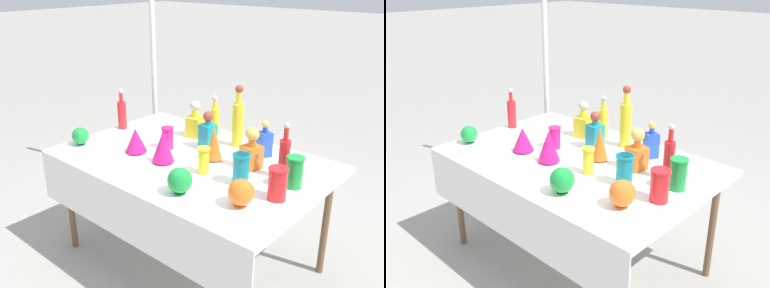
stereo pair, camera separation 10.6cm
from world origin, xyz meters
The scene contains 25 objects.
ground_plane centered at (0.00, 0.00, 0.00)m, with size 40.00×40.00×0.00m, color gray.
display_table centered at (0.00, -0.04, 0.70)m, with size 1.67×1.11×0.76m.
tall_bottle_0 centered at (0.56, 0.15, 0.89)m, with size 0.06×0.06×0.33m.
tall_bottle_1 centered at (-0.77, 0.08, 0.88)m, with size 0.06×0.06×0.31m.
tall_bottle_2 centered at (0.08, 0.37, 0.94)m, with size 0.08×0.08×0.42m.
tall_bottle_3 centered at (-0.15, 0.42, 0.88)m, with size 0.07×0.07×0.30m.
square_decanter_0 centered at (-0.04, 0.20, 0.87)m, with size 0.10×0.10×0.26m.
square_decanter_1 centered at (0.35, 0.13, 0.87)m, with size 0.13×0.13×0.26m.
square_decanter_2 centered at (-0.25, 0.31, 0.87)m, with size 0.13×0.13×0.26m.
square_decanter_3 centered at (0.32, 0.34, 0.86)m, with size 0.11×0.11×0.24m.
slender_vase_0 centered at (0.67, -0.10, 0.85)m, with size 0.11×0.11×0.18m.
slender_vase_1 centered at (-0.24, 0.02, 0.84)m, with size 0.09×0.09×0.15m.
slender_vase_2 centered at (0.19, -0.11, 0.85)m, with size 0.08×0.08×0.16m.
slender_vase_3 centered at (0.43, -0.08, 0.86)m, with size 0.10×0.10×0.18m.
slender_vase_4 centered at (0.67, 0.08, 0.86)m, with size 0.10×0.10×0.18m.
fluted_vase_0 centered at (-0.34, -0.16, 0.85)m, with size 0.14×0.14×0.17m.
fluted_vase_1 centered at (-0.10, -0.16, 0.87)m, with size 0.14×0.14×0.20m.
fluted_vase_2 centered at (0.12, 0.07, 0.87)m, with size 0.11×0.11×0.22m.
round_bowl_0 centered at (-0.72, -0.32, 0.82)m, with size 0.12×0.12×0.12m.
round_bowl_1 centered at (0.25, -0.39, 0.84)m, with size 0.14×0.14×0.15m.
round_bowl_2 centered at (0.57, -0.28, 0.84)m, with size 0.14×0.14×0.15m.
price_tag_left centered at (-0.56, -0.50, 0.78)m, with size 0.05×0.01×0.04m, color white.
price_tag_center centered at (-0.44, -0.46, 0.78)m, with size 0.06×0.01×0.04m, color white.
price_tag_right centered at (-0.19, -0.49, 0.78)m, with size 0.05×0.01×0.04m, color white.
canopy_pole centered at (-1.02, 0.67, 0.98)m, with size 0.18×0.18×2.48m.
Camera 2 is at (1.70, -1.79, 1.86)m, focal length 40.00 mm.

